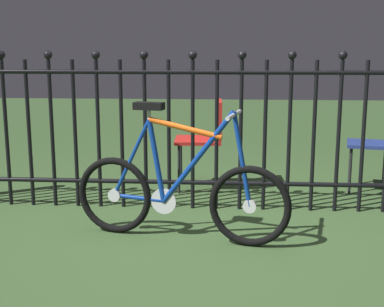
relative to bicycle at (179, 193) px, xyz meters
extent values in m
plane|color=#324C27|center=(0.14, 0.07, -0.33)|extent=(20.00, 20.00, 0.00)
cylinder|color=black|center=(-1.49, 0.72, 0.27)|extent=(0.03, 0.03, 1.21)
sphere|color=black|center=(-1.49, 0.72, 0.91)|extent=(0.07, 0.07, 0.07)
cylinder|color=black|center=(-1.30, 0.72, 0.27)|extent=(0.03, 0.03, 1.21)
cylinder|color=black|center=(-1.11, 0.72, 0.27)|extent=(0.03, 0.03, 1.21)
sphere|color=black|center=(-1.11, 0.72, 0.91)|extent=(0.07, 0.07, 0.07)
cylinder|color=black|center=(-0.92, 0.72, 0.27)|extent=(0.03, 0.03, 1.21)
cylinder|color=black|center=(-0.72, 0.72, 0.27)|extent=(0.03, 0.03, 1.21)
sphere|color=black|center=(-0.72, 0.72, 0.91)|extent=(0.07, 0.07, 0.07)
cylinder|color=black|center=(-0.53, 0.72, 0.27)|extent=(0.03, 0.03, 1.21)
cylinder|color=black|center=(-0.34, 0.72, 0.27)|extent=(0.03, 0.03, 1.21)
sphere|color=black|center=(-0.34, 0.72, 0.91)|extent=(0.07, 0.07, 0.07)
cylinder|color=black|center=(-0.15, 0.72, 0.27)|extent=(0.03, 0.03, 1.21)
cylinder|color=black|center=(0.04, 0.72, 0.27)|extent=(0.03, 0.03, 1.21)
sphere|color=black|center=(0.04, 0.72, 0.91)|extent=(0.07, 0.07, 0.07)
cylinder|color=black|center=(0.23, 0.72, 0.27)|extent=(0.03, 0.03, 1.21)
cylinder|color=black|center=(0.43, 0.72, 0.27)|extent=(0.03, 0.03, 1.21)
sphere|color=black|center=(0.43, 0.72, 0.91)|extent=(0.07, 0.07, 0.07)
cylinder|color=black|center=(0.62, 0.72, 0.27)|extent=(0.03, 0.03, 1.21)
cylinder|color=black|center=(0.81, 0.72, 0.27)|extent=(0.03, 0.03, 1.21)
sphere|color=black|center=(0.81, 0.72, 0.91)|extent=(0.07, 0.07, 0.07)
cylinder|color=black|center=(1.00, 0.72, 0.27)|extent=(0.03, 0.03, 1.21)
cylinder|color=black|center=(1.19, 0.72, 0.27)|extent=(0.03, 0.03, 1.21)
sphere|color=black|center=(1.19, 0.72, 0.91)|extent=(0.07, 0.07, 0.07)
cylinder|color=black|center=(1.39, 0.72, 0.27)|extent=(0.03, 0.03, 1.21)
cylinder|color=black|center=(0.14, 0.72, -0.11)|extent=(4.79, 0.04, 0.04)
cylinder|color=black|center=(0.14, 0.72, 0.78)|extent=(4.79, 0.04, 0.04)
torus|color=black|center=(-0.47, 0.10, -0.05)|extent=(0.55, 0.16, 0.55)
cylinder|color=silver|center=(-0.47, 0.10, -0.05)|extent=(0.09, 0.05, 0.09)
torus|color=black|center=(0.47, -0.10, -0.05)|extent=(0.55, 0.16, 0.55)
cylinder|color=silver|center=(0.47, -0.10, -0.05)|extent=(0.09, 0.05, 0.09)
cylinder|color=navy|center=(0.12, -0.03, 0.25)|extent=(0.51, 0.14, 0.66)
cylinder|color=#EA5914|center=(0.04, -0.01, 0.45)|extent=(0.50, 0.14, 0.14)
cylinder|color=navy|center=(-0.16, 0.03, 0.21)|extent=(0.14, 0.06, 0.57)
cylinder|color=navy|center=(-0.29, 0.06, -0.06)|extent=(0.37, 0.10, 0.04)
cylinder|color=navy|center=(-0.34, 0.07, 0.22)|extent=(0.29, 0.08, 0.56)
cylinder|color=navy|center=(0.42, -0.09, 0.26)|extent=(0.15, 0.06, 0.63)
cylinder|color=silver|center=(0.36, -0.08, 0.56)|extent=(0.03, 0.03, 0.02)
cylinder|color=silver|center=(0.36, -0.08, 0.55)|extent=(0.11, 0.40, 0.03)
cylinder|color=silver|center=(-0.21, 0.04, 0.53)|extent=(0.03, 0.03, 0.07)
cube|color=black|center=(-0.21, 0.04, 0.59)|extent=(0.21, 0.13, 0.05)
cylinder|color=silver|center=(-0.11, 0.02, -0.07)|extent=(0.18, 0.05, 0.18)
cylinder|color=black|center=(1.43, 1.25, -0.12)|extent=(0.02, 0.02, 0.42)
cylinder|color=black|center=(1.49, 1.55, -0.12)|extent=(0.02, 0.02, 0.42)
cylinder|color=black|center=(1.79, 1.48, -0.12)|extent=(0.02, 0.02, 0.42)
cube|color=navy|center=(1.61, 1.37, 0.11)|extent=(0.46, 0.46, 0.03)
cylinder|color=black|center=(-0.11, 1.16, -0.11)|extent=(0.02, 0.02, 0.45)
cylinder|color=black|center=(-0.12, 1.49, -0.11)|extent=(0.02, 0.02, 0.45)
cylinder|color=black|center=(0.23, 1.17, -0.11)|extent=(0.02, 0.02, 0.45)
cylinder|color=black|center=(0.21, 1.50, -0.11)|extent=(0.02, 0.02, 0.45)
cube|color=#A51E19|center=(0.05, 1.33, 0.13)|extent=(0.43, 0.43, 0.03)
cube|color=#A51E19|center=(0.25, 1.34, 0.33)|extent=(0.04, 0.40, 0.34)
camera|label=1|loc=(0.32, -3.43, 0.97)|focal=49.16mm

